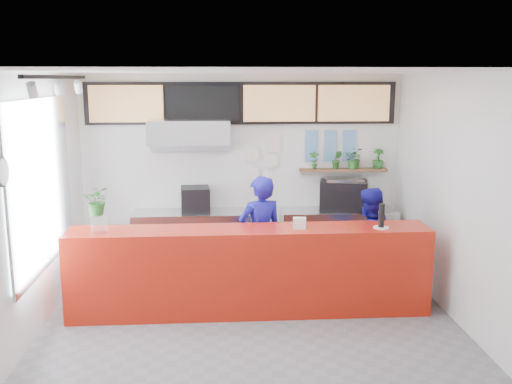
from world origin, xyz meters
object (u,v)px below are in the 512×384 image
(panini_oven, at_px, (195,200))
(pepper_mill, at_px, (382,215))
(staff_center, at_px, (260,238))
(staff_right, at_px, (368,242))
(espresso_machine, at_px, (343,195))
(service_counter, at_px, (250,271))

(panini_oven, height_order, pepper_mill, pepper_mill)
(staff_center, height_order, staff_right, staff_center)
(panini_oven, relative_size, pepper_mill, 1.46)
(staff_right, xyz_separation_m, pepper_mill, (-0.00, -0.59, 0.52))
(espresso_machine, height_order, staff_right, staff_right)
(panini_oven, bearing_deg, pepper_mill, -43.11)
(espresso_machine, bearing_deg, service_counter, -119.28)
(panini_oven, xyz_separation_m, staff_center, (0.91, -1.31, -0.25))
(espresso_machine, distance_m, staff_right, 1.36)
(service_counter, relative_size, pepper_mill, 15.24)
(service_counter, distance_m, panini_oven, 2.02)
(espresso_machine, relative_size, staff_right, 0.48)
(service_counter, xyz_separation_m, staff_right, (1.63, 0.50, 0.20))
(staff_right, bearing_deg, pepper_mill, 57.62)
(service_counter, bearing_deg, staff_center, 70.68)
(service_counter, distance_m, pepper_mill, 1.78)
(panini_oven, distance_m, pepper_mill, 3.04)
(pepper_mill, bearing_deg, service_counter, 176.72)
(panini_oven, height_order, espresso_machine, espresso_machine)
(panini_oven, relative_size, staff_center, 0.26)
(service_counter, bearing_deg, staff_right, 16.88)
(espresso_machine, height_order, staff_center, staff_center)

